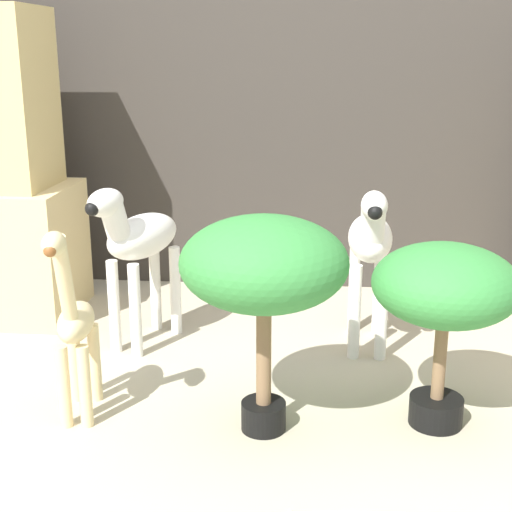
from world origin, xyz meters
name	(u,v)px	position (x,y,z in m)	size (l,w,h in m)	color
ground_plane	(286,464)	(0.00, 0.00, 0.00)	(14.00, 14.00, 0.00)	#B2A88E
wall_back	(307,47)	(0.00, 1.58, 1.10)	(6.40, 0.08, 2.20)	#38332D
zebra_right	(370,245)	(0.26, 0.82, 0.41)	(0.17, 0.48, 0.64)	white
zebra_left	(138,243)	(-0.59, 0.77, 0.41)	(0.30, 0.48, 0.64)	white
giraffe_figurine	(74,326)	(-0.64, 0.20, 0.30)	(0.13, 0.38, 0.63)	beige
potted_palm_front	(445,292)	(0.44, 0.26, 0.42)	(0.42, 0.42, 0.56)	black
potted_palm_back	(264,268)	(-0.08, 0.18, 0.50)	(0.48, 0.48, 0.65)	black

